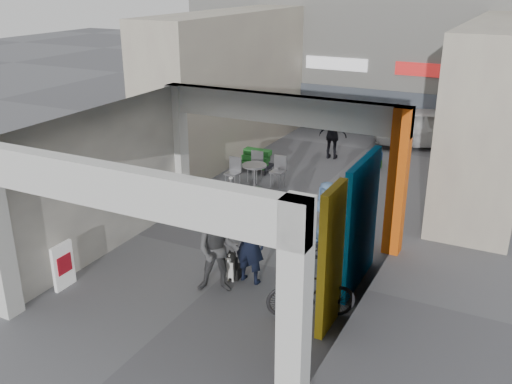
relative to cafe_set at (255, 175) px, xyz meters
The scene contains 21 objects.
ground 4.98m from the cafe_set, 66.91° to the right, with size 90.00×90.00×0.00m, color slate.
arcade_canopy 6.25m from the cafe_set, 65.23° to the right, with size 6.40×6.45×6.40m.
far_building 10.29m from the cafe_set, 78.33° to the left, with size 18.00×4.08×8.00m.
plaza_bldg_left 4.45m from the cafe_set, 131.04° to the left, with size 2.00×9.00×5.00m, color beige.
plaza_bldg_right 7.40m from the cafe_set, 24.46° to the left, with size 2.00×9.00×5.00m, color beige.
bollard_left 2.03m from the cafe_set, 82.57° to the right, with size 0.09×0.09×0.93m, color #989BA0.
bollard_center 3.15m from the cafe_set, 48.27° to the right, with size 0.09×0.09×0.89m, color #989BA0.
bollard_right 4.06m from the cafe_set, 30.22° to the right, with size 0.09×0.09×0.83m, color #989BA0.
advert_board_near 7.37m from the cafe_set, 96.22° to the right, with size 0.10×0.55×1.00m.
advert_board_far 2.89m from the cafe_set, 106.04° to the right, with size 0.13×0.55×1.00m.
cafe_set is the anchor object (origin of this frame).
produce_stand 1.37m from the cafe_set, 116.06° to the left, with size 1.11×0.60×0.73m.
crate_stack 4.41m from the cafe_set, 50.02° to the left, with size 0.50×0.41×0.56m.
border_collie 5.85m from the cafe_set, 67.88° to the right, with size 0.26×0.51×0.71m.
man_with_dog 5.96m from the cafe_set, 64.33° to the right, with size 0.68×0.45×1.86m, color black.
man_back_turned 6.38m from the cafe_set, 70.13° to the right, with size 0.90×0.70×1.85m, color #434346.
man_elderly 4.42m from the cafe_set, 39.93° to the right, with size 0.77×0.50×1.58m, color #5D82B6.
man_crates 3.97m from the cafe_set, 72.34° to the left, with size 0.99×0.41×1.69m, color black.
bicycle_front 5.73m from the cafe_set, 47.15° to the right, with size 0.58×1.67×0.88m, color black.
bicycle_rear 7.38m from the cafe_set, 54.88° to the right, with size 0.49×1.72×1.03m, color black.
white_van 8.05m from the cafe_set, 59.62° to the left, with size 1.77×4.39×1.50m, color silver.
Camera 1 is at (5.61, -10.38, 6.21)m, focal length 40.00 mm.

